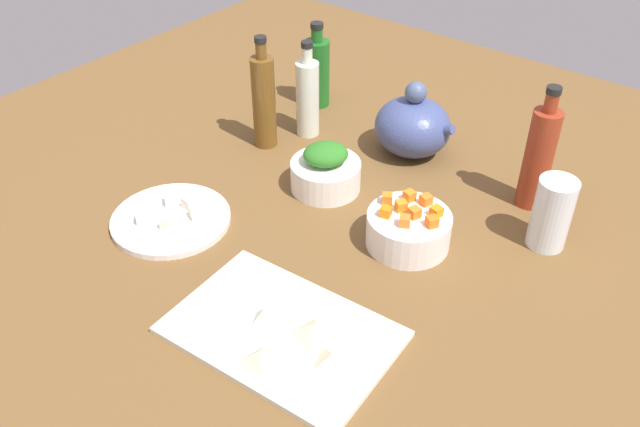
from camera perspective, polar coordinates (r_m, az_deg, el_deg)
name	(u,v)px	position (r cm, az deg, el deg)	size (l,w,h in cm)	color
tabletop	(320,242)	(122.10, 0.00, -2.43)	(190.00, 190.00, 3.00)	brown
cutting_board	(282,332)	(103.44, -3.27, -10.04)	(33.63, 22.29, 1.00)	silver
plate_tofu	(171,219)	(126.94, -12.56, -0.50)	(22.01, 22.01, 1.20)	white
bowl_greens	(326,175)	(131.60, 0.48, 3.26)	(13.80, 13.80, 5.86)	white
bowl_carrots	(408,230)	(118.43, 7.53, -1.38)	(14.83, 14.83, 6.29)	white
teapot	(413,126)	(142.59, 7.91, 7.40)	(17.69, 15.48, 16.38)	#3F4C81
bottle_0	(539,157)	(129.64, 18.12, 4.63)	(5.36, 5.36, 24.52)	maroon
bottle_1	(308,97)	(147.17, -1.07, 9.92)	(5.04, 5.04, 21.54)	silver
bottle_2	(317,71)	(159.86, -0.26, 12.02)	(5.94, 5.94, 20.13)	#1C611F
bottle_3	(264,100)	(142.75, -4.81, 9.58)	(4.96, 4.96, 24.55)	brown
drinking_glass_0	(552,213)	(122.06, 19.13, 0.01)	(6.79, 6.79, 13.34)	white
carrot_cube_0	(426,200)	(119.10, 9.00, 1.15)	(1.80, 1.80, 1.80)	orange
carrot_cube_1	(405,221)	(113.66, 7.22, -0.64)	(1.80, 1.80, 1.80)	orange
carrot_cube_2	(386,212)	(115.40, 5.61, 0.15)	(1.80, 1.80, 1.80)	orange
carrot_cube_3	(409,196)	(119.71, 7.62, 1.51)	(1.80, 1.80, 1.80)	orange
carrot_cube_4	(415,213)	(115.78, 8.05, 0.07)	(1.80, 1.80, 1.80)	orange
carrot_cube_5	(432,222)	(114.21, 9.51, -0.69)	(1.80, 1.80, 1.80)	orange
carrot_cube_6	(387,198)	(118.59, 5.75, 1.28)	(1.80, 1.80, 1.80)	orange
carrot_cube_7	(436,212)	(116.60, 9.88, 0.16)	(1.80, 1.80, 1.80)	orange
carrot_cube_8	(401,206)	(117.09, 6.92, 0.66)	(1.80, 1.80, 1.80)	orange
chopped_greens_mound	(326,154)	(128.91, 0.49, 5.08)	(8.77, 7.70, 4.04)	#2C7323
tofu_cube_0	(168,223)	(123.39, -12.83, -0.79)	(2.20, 2.20, 2.20)	#F5F0CB
tofu_cube_1	(171,199)	(129.15, -12.55, 1.17)	(2.20, 2.20, 2.20)	white
tofu_cube_2	(196,213)	(124.82, -10.48, 0.07)	(2.20, 2.20, 2.20)	#F9F7CD
tofu_cube_3	(143,217)	(125.83, -14.85, -0.32)	(2.20, 2.20, 2.20)	white
tofu_cube_4	(189,203)	(127.66, -11.07, 0.92)	(2.20, 2.20, 2.20)	white
dumpling_0	(314,330)	(101.23, -0.52, -9.88)	(5.70, 5.42, 2.43)	beige
dumpling_1	(265,315)	(103.58, -4.70, -8.58)	(4.07, 3.51, 2.64)	beige
dumpling_2	(332,359)	(97.36, 1.06, -12.31)	(5.27, 4.55, 2.59)	beige
dumpling_3	(261,356)	(98.16, -5.02, -12.01)	(5.04, 4.31, 2.46)	beige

